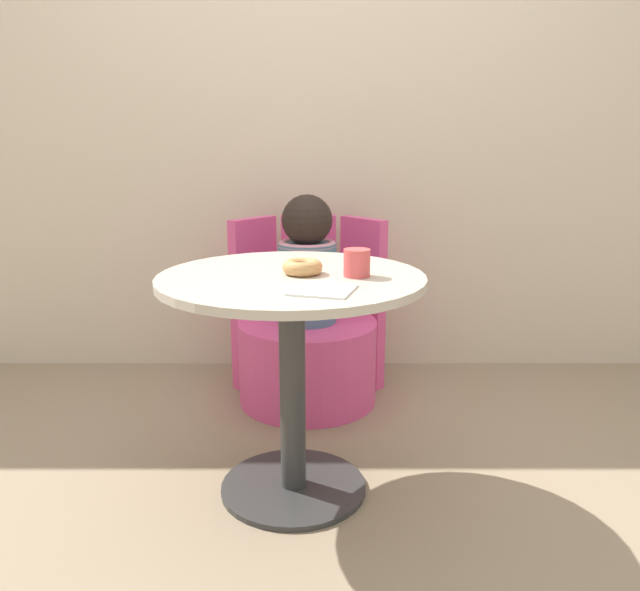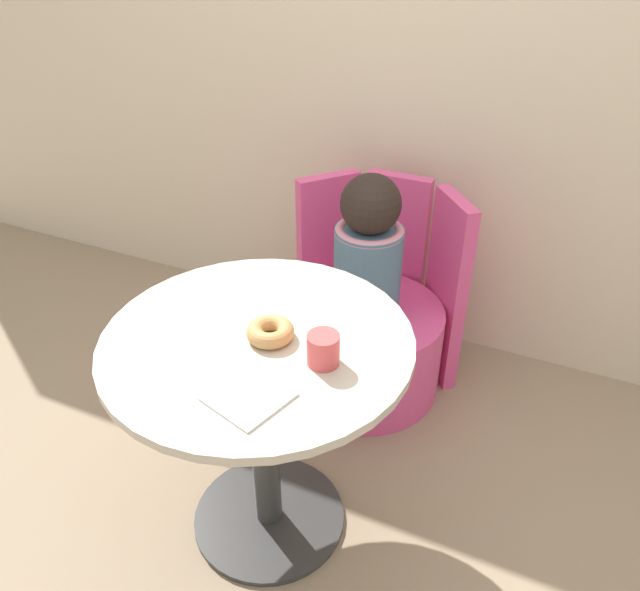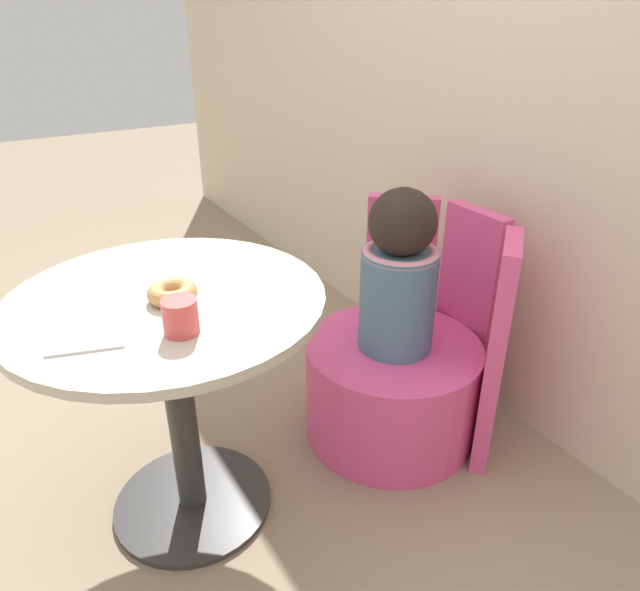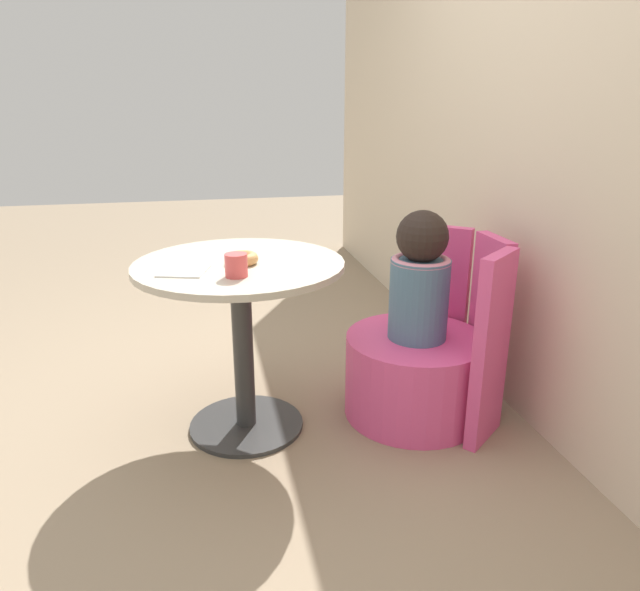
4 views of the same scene
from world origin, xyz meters
TOP-DOWN VIEW (x-y plane):
  - ground_plane at (0.00, 0.00)m, footprint 12.00×12.00m
  - back_wall at (0.00, 1.13)m, footprint 6.00×0.06m
  - round_table at (-0.08, -0.04)m, footprint 0.78×0.78m
  - tub_chair at (-0.05, 0.66)m, footprint 0.58×0.58m
  - booth_backrest at (-0.05, 0.90)m, footprint 0.68×0.25m
  - child_figure at (-0.05, 0.66)m, footprint 0.24×0.24m
  - donut at (-0.05, -0.03)m, footprint 0.12×0.12m
  - cup at (0.11, -0.06)m, footprint 0.08×0.08m
  - paper_napkin at (0.01, -0.24)m, footprint 0.19×0.19m

SIDE VIEW (x-z plane):
  - ground_plane at x=0.00m, z-range 0.00..0.00m
  - tub_chair at x=-0.05m, z-range 0.00..0.35m
  - booth_backrest at x=-0.05m, z-range 0.00..0.75m
  - round_table at x=-0.08m, z-range 0.17..0.86m
  - child_figure at x=-0.05m, z-range 0.34..0.86m
  - paper_napkin at x=0.01m, z-range 0.70..0.70m
  - donut at x=-0.05m, z-range 0.70..0.74m
  - cup at x=0.11m, z-range 0.70..0.78m
  - back_wall at x=0.00m, z-range 0.00..2.40m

